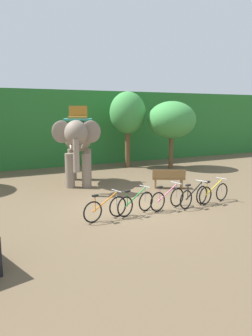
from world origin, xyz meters
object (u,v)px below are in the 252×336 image
object	(u,v)px
elephant	(78,139)
bike_yellow	(214,193)
wooden_bench	(169,178)
tree_far_right	(128,113)
bike_black	(194,196)
bike_orange	(106,208)
bike_green	(136,203)
tree_center	(172,120)
bike_pink	(168,199)

from	to	relation	value
elephant	bike_yellow	world-z (taller)	elephant
bike_yellow	wooden_bench	size ratio (longest dim) A/B	1.12
tree_far_right	bike_black	xyz separation A→B (m)	(-1.79, -8.99, -2.99)
bike_black	bike_yellow	world-z (taller)	same
elephant	bike_black	bearing A→B (deg)	-64.53
bike_orange	bike_green	distance (m)	1.18
elephant	bike_black	xyz separation A→B (m)	(2.62, -5.51, -1.82)
wooden_bench	tree_far_right	bearing A→B (deg)	80.85
elephant	bike_orange	bearing A→B (deg)	-99.74
tree_center	bike_pink	distance (m)	9.27
bike_green	bike_yellow	size ratio (longest dim) A/B	0.98
wooden_bench	tree_center	bearing A→B (deg)	54.78
bike_yellow	tree_center	bearing A→B (deg)	67.73
elephant	bike_black	world-z (taller)	elephant
bike_yellow	tree_far_right	bearing A→B (deg)	85.02
tree_far_right	tree_center	bearing A→B (deg)	-34.23
bike_pink	bike_black	xyz separation A→B (m)	(1.07, -0.17, 0.00)
elephant	bike_green	distance (m)	5.64
bike_green	bike_black	bearing A→B (deg)	-4.09
elephant	bike_pink	bearing A→B (deg)	-73.72
tree_center	bike_orange	xyz separation A→B (m)	(-7.59, -7.39, -2.59)
tree_center	tree_far_right	bearing A→B (deg)	145.77
tree_far_right	bike_black	bearing A→B (deg)	-101.26
tree_center	bike_orange	distance (m)	10.91
tree_center	bike_green	bearing A→B (deg)	-131.34
tree_center	wooden_bench	distance (m)	6.13
elephant	bike_orange	distance (m)	5.81
tree_center	bike_pink	world-z (taller)	tree_center
bike_black	tree_center	bearing A→B (deg)	61.59
bike_orange	bike_green	world-z (taller)	same
bike_orange	bike_pink	distance (m)	2.49
bike_green	bike_yellow	distance (m)	3.39
tree_far_right	elephant	size ratio (longest dim) A/B	1.12
tree_far_right	elephant	distance (m)	5.74
bike_orange	bike_black	xyz separation A→B (m)	(3.56, -0.07, 0.00)
bike_pink	wooden_bench	bearing A→B (deg)	55.39
tree_center	bike_black	size ratio (longest dim) A/B	2.50
bike_yellow	wooden_bench	world-z (taller)	bike_yellow
tree_far_right	bike_orange	xyz separation A→B (m)	(-5.35, -8.92, -2.99)
bike_green	bike_pink	world-z (taller)	same
bike_orange	elephant	bearing A→B (deg)	80.26
bike_green	bike_pink	xyz separation A→B (m)	(1.31, 0.00, 0.00)
wooden_bench	bike_yellow	bearing A→B (deg)	-85.78
bike_orange	bike_yellow	xyz separation A→B (m)	(4.57, 0.01, 0.00)
tree_center	bike_yellow	bearing A→B (deg)	-112.27
tree_far_right	bike_pink	world-z (taller)	tree_far_right
bike_orange	wooden_bench	world-z (taller)	bike_orange
bike_orange	bike_black	distance (m)	3.56
tree_far_right	bike_black	size ratio (longest dim) A/B	2.85
bike_black	wooden_bench	size ratio (longest dim) A/B	1.10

